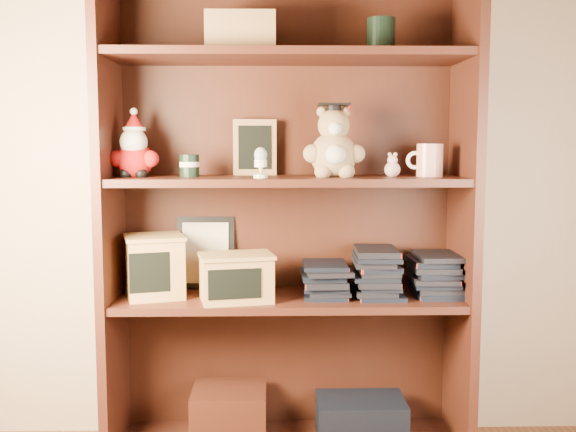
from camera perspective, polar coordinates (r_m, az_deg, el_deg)
name	(u,v)px	position (r m, az deg, el deg)	size (l,w,h in m)	color
bookcase	(287,226)	(2.28, -0.09, -0.89)	(1.20, 0.35, 1.60)	#3F1C12
shelf_lower	(288,300)	(2.27, 0.00, -7.09)	(1.14, 0.33, 0.02)	#3F1C12
shelf_upper	(288,181)	(2.22, 0.00, 3.02)	(1.14, 0.33, 0.02)	#3F1C12
santa_plush	(134,151)	(2.25, -12.88, 5.38)	(0.16, 0.12, 0.23)	#A50F0F
teachers_tin	(190,165)	(2.23, -8.34, 4.25)	(0.07, 0.07, 0.07)	black
chalkboard_plaque	(255,148)	(2.33, -2.83, 5.75)	(0.15, 0.08, 0.19)	#9E7547
egg_cup	(261,161)	(2.14, -2.33, 4.64)	(0.05, 0.05, 0.10)	white
grad_teddy_bear	(334,148)	(2.21, 3.90, 5.74)	(0.20, 0.17, 0.25)	#A68657
pink_figurine	(392,167)	(2.25, 8.82, 4.10)	(0.05, 0.05, 0.08)	#D4A8A4
teacher_mug	(429,160)	(2.27, 11.84, 4.65)	(0.12, 0.09, 0.11)	silver
certificate_frame	(206,252)	(2.39, -6.99, -3.07)	(0.20, 0.05, 0.25)	black
treats_box	(155,266)	(2.28, -11.22, -4.16)	(0.23, 0.23, 0.21)	tan
pencils_box	(236,277)	(2.19, -4.41, -5.18)	(0.26, 0.21, 0.15)	tan
book_stack_left	(326,279)	(2.27, 3.22, -5.38)	(0.14, 0.20, 0.11)	black
book_stack_mid	(376,272)	(2.28, 7.50, -4.73)	(0.14, 0.20, 0.16)	black
book_stack_right	(434,277)	(2.32, 12.27, -5.03)	(0.14, 0.20, 0.13)	black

